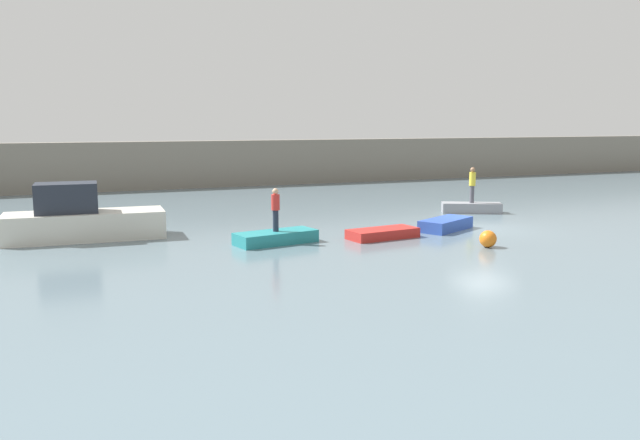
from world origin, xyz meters
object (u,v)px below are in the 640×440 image
rowboat_red (383,233)px  rowboat_blue (446,224)px  motorboat (81,219)px  rowboat_teal (276,237)px  person_yellow_shirt (472,183)px  mooring_buoy (488,239)px  rowboat_grey (471,208)px  person_red_shirt (276,207)px

rowboat_red → rowboat_blue: (3.42, 0.69, 0.06)m
motorboat → rowboat_teal: 7.80m
person_yellow_shirt → mooring_buoy: size_ratio=2.85×
rowboat_blue → rowboat_teal: bearing=153.2°
motorboat → mooring_buoy: bearing=-28.1°
motorboat → rowboat_grey: 18.77m
rowboat_teal → mooring_buoy: 7.97m
person_red_shirt → mooring_buoy: bearing=-27.8°
motorboat → rowboat_teal: motorboat is taller
person_yellow_shirt → person_red_shirt: (-11.91, -4.15, -0.14)m
motorboat → mooring_buoy: size_ratio=9.61×
rowboat_red → person_yellow_shirt: person_yellow_shirt is taller
rowboat_teal → person_red_shirt: person_red_shirt is taller
rowboat_red → rowboat_blue: size_ratio=1.04×
person_yellow_shirt → mooring_buoy: bearing=-121.8°
person_red_shirt → rowboat_blue: bearing=1.0°
rowboat_teal → rowboat_blue: rowboat_blue is taller
person_yellow_shirt → person_red_shirt: person_yellow_shirt is taller
mooring_buoy → rowboat_teal: bearing=152.2°
rowboat_red → person_red_shirt: person_red_shirt is taller
rowboat_blue → person_yellow_shirt: (4.18, 4.01, 1.28)m
motorboat → person_yellow_shirt: person_yellow_shirt is taller
rowboat_teal → rowboat_grey: (11.91, 4.15, 0.02)m
motorboat → mooring_buoy: 15.75m
rowboat_grey → mooring_buoy: (-4.87, -7.86, 0.06)m
rowboat_red → rowboat_grey: rowboat_grey is taller
person_red_shirt → mooring_buoy: 8.04m
rowboat_red → rowboat_blue: 3.49m
mooring_buoy → rowboat_grey: bearing=58.2°
motorboat → rowboat_teal: size_ratio=1.94×
rowboat_grey → person_red_shirt: size_ratio=1.79×
motorboat → person_yellow_shirt: bearing=1.3°
person_yellow_shirt → mooring_buoy: (-4.87, -7.86, -1.21)m
rowboat_red → mooring_buoy: mooring_buoy is taller
motorboat → person_yellow_shirt: 18.77m
motorboat → rowboat_blue: motorboat is taller
rowboat_red → rowboat_teal: bearing=165.2°
rowboat_blue → person_yellow_shirt: bearing=16.0°
rowboat_blue → rowboat_grey: (4.18, 4.01, 0.01)m
rowboat_blue → person_red_shirt: size_ratio=1.66×
person_red_shirt → rowboat_red: bearing=-7.3°
person_yellow_shirt → mooring_buoy: person_yellow_shirt is taller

